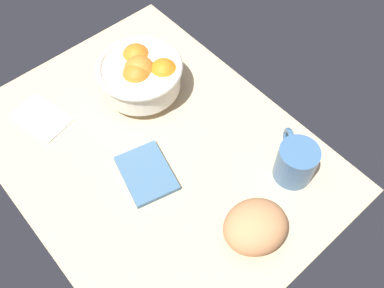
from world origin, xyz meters
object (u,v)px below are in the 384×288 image
at_px(bread_loaf, 255,227).
at_px(napkin_folded, 146,173).
at_px(napkin_spare, 41,117).
at_px(mug, 295,162).
at_px(fruit_bowl, 141,74).

xyz_separation_m(bread_loaf, napkin_folded, (-0.26, -0.08, -0.04)).
relative_size(bread_loaf, napkin_spare, 0.97).
distance_m(napkin_spare, mug, 0.61).
distance_m(fruit_bowl, napkin_spare, 0.27).
height_order(napkin_folded, mug, mug).
bearing_deg(bread_loaf, napkin_spare, -162.41).
height_order(bread_loaf, napkin_folded, bread_loaf).
bearing_deg(napkin_spare, mug, 34.44).
xyz_separation_m(napkin_folded, napkin_spare, (-0.29, -0.10, -0.00)).
bearing_deg(mug, napkin_spare, -145.56).
bearing_deg(mug, bread_loaf, -74.66).
bearing_deg(napkin_folded, napkin_spare, -161.83).
height_order(napkin_folded, napkin_spare, napkin_folded).
bearing_deg(napkin_folded, bread_loaf, 16.93).
distance_m(bread_loaf, napkin_folded, 0.27).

